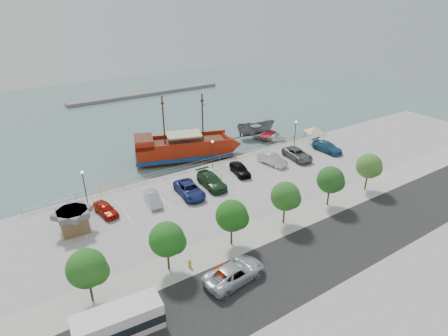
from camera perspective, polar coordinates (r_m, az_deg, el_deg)
ground at (r=50.22m, az=2.21°, el=-3.64°), size 160.00×160.00×0.00m
land_slab at (r=38.06m, az=21.59°, el=-15.78°), size 100.00×58.00×1.20m
street at (r=39.88m, az=15.94°, el=-11.59°), size 100.00×8.00×0.04m
sidewalk at (r=43.15m, az=10.01°, el=-7.80°), size 100.00×4.00×0.05m
seawall_railing at (r=55.37m, az=-2.44°, el=1.02°), size 50.00×0.06×1.00m
far_shore at (r=100.28m, az=-11.69°, el=11.06°), size 40.00×3.00×0.80m
pirate_ship at (r=59.45m, az=-5.03°, el=3.03°), size 17.66×9.89×10.95m
patrol_boat at (r=68.67m, az=4.84°, el=5.74°), size 7.55×4.85×2.73m
speedboat at (r=67.85m, az=6.61°, el=4.86°), size 7.71×8.73×1.50m
dock_west at (r=52.55m, az=-15.04°, el=-2.90°), size 7.95×3.93×0.44m
dock_mid at (r=61.63m, az=4.13°, el=2.26°), size 7.39×2.61×0.41m
dock_east at (r=65.97m, az=9.15°, el=3.60°), size 8.02×4.06×0.44m
shed at (r=43.21m, az=-21.95°, el=-7.32°), size 3.22×3.22×2.52m
canopy_tent at (r=64.43m, az=13.67°, el=6.08°), size 5.04×5.04×3.25m
street_van at (r=34.34m, az=1.60°, el=-15.62°), size 6.23×3.46×1.65m
street_sedan at (r=34.57m, az=1.03°, el=-15.62°), size 4.14×1.61×1.34m
shuttle_bus at (r=30.97m, az=-15.77°, el=-21.73°), size 6.75×2.88×2.32m
fire_hydrant at (r=35.98m, az=-5.25°, el=-14.27°), size 0.29×0.29×0.84m
lamp_post_left at (r=47.41m, az=-20.60°, el=-1.87°), size 0.36×0.36×4.28m
lamp_post_mid at (r=53.39m, az=-1.76°, el=2.90°), size 0.36×0.36×4.28m
lamp_post_right at (r=62.69m, az=10.84°, el=5.92°), size 0.36×0.36×4.28m
tree_a at (r=32.68m, az=-19.90°, el=-14.29°), size 3.30×3.20×5.00m
tree_b at (r=34.23m, az=-8.44°, el=-10.81°), size 3.30×3.20×5.00m
tree_c at (r=37.05m, az=1.42°, el=-7.40°), size 3.30×3.20×5.00m
tree_d at (r=40.89m, az=9.54°, el=-4.37°), size 3.30×3.20×5.00m
tree_e at (r=45.49m, az=16.10°, el=-1.85°), size 3.30×3.20×5.00m
tree_f at (r=50.64m, az=21.37°, el=0.21°), size 3.30×3.20×5.00m
parked_car_a at (r=45.28m, az=-17.58°, el=-5.98°), size 2.25×4.22×1.37m
parked_car_b at (r=46.09m, az=-10.80°, el=-4.57°), size 2.05×4.33×1.37m
parked_car_c at (r=47.19m, az=-5.27°, el=-3.31°), size 3.03×5.77×1.55m
parked_car_d at (r=49.08m, az=-1.92°, el=-1.96°), size 2.65×5.80×1.65m
parked_car_e at (r=52.43m, az=2.45°, el=-0.15°), size 2.66×4.76×1.53m
parked_car_f at (r=55.83m, az=7.38°, el=1.33°), size 2.52×5.02×1.58m
parked_car_g at (r=58.25m, az=11.13°, el=2.08°), size 3.20×5.80×1.54m
parked_car_h at (r=62.12m, az=15.46°, el=3.12°), size 2.36×5.39×1.54m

